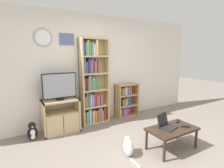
% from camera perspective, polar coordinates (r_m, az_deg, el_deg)
% --- Properties ---
extents(ground_plane, '(18.00, 18.00, 0.00)m').
position_cam_1_polar(ground_plane, '(3.02, 9.64, -24.06)').
color(ground_plane, gray).
extents(wall_back, '(6.47, 0.09, 2.60)m').
position_cam_1_polar(wall_back, '(4.26, -7.58, 4.77)').
color(wall_back, silver).
rests_on(wall_back, ground_plane).
extents(tv_stand, '(0.76, 0.43, 0.72)m').
position_cam_1_polar(tv_stand, '(3.96, -16.30, -10.00)').
color(tv_stand, tan).
rests_on(tv_stand, ground_plane).
extents(television, '(0.70, 0.18, 0.57)m').
position_cam_1_polar(television, '(3.80, -16.74, -0.75)').
color(television, black).
rests_on(television, tv_stand).
extents(bookshelf_tall, '(0.68, 0.25, 2.04)m').
position_cam_1_polar(bookshelf_tall, '(4.18, -6.33, -0.13)').
color(bookshelf_tall, tan).
rests_on(bookshelf_tall, ground_plane).
extents(bookshelf_short, '(0.62, 0.27, 0.89)m').
position_cam_1_polar(bookshelf_short, '(4.73, 4.30, -5.36)').
color(bookshelf_short, tan).
rests_on(bookshelf_short, ground_plane).
extents(coffee_table, '(0.88, 0.50, 0.40)m').
position_cam_1_polar(coffee_table, '(3.35, 18.99, -14.12)').
color(coffee_table, '#332319').
rests_on(coffee_table, ground_plane).
extents(laptop, '(0.36, 0.33, 0.24)m').
position_cam_1_polar(laptop, '(3.30, 17.18, -12.38)').
color(laptop, '#232326').
rests_on(laptop, coffee_table).
extents(remote_near_laptop, '(0.16, 0.12, 0.02)m').
position_cam_1_polar(remote_near_laptop, '(3.64, 20.67, -11.31)').
color(remote_near_laptop, black).
rests_on(remote_near_laptop, coffee_table).
extents(remote_far_from_laptop, '(0.16, 0.12, 0.02)m').
position_cam_1_polar(remote_far_from_laptop, '(3.45, 22.88, -12.65)').
color(remote_far_from_laptop, black).
rests_on(remote_far_from_laptop, coffee_table).
extents(cat, '(0.26, 0.56, 0.30)m').
position_cam_1_polar(cat, '(3.13, 5.33, -19.73)').
color(cat, white).
rests_on(cat, ground_plane).
extents(penguin_figurine, '(0.20, 0.18, 0.37)m').
position_cam_1_polar(penguin_figurine, '(3.87, -24.53, -14.06)').
color(penguin_figurine, black).
rests_on(penguin_figurine, ground_plane).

